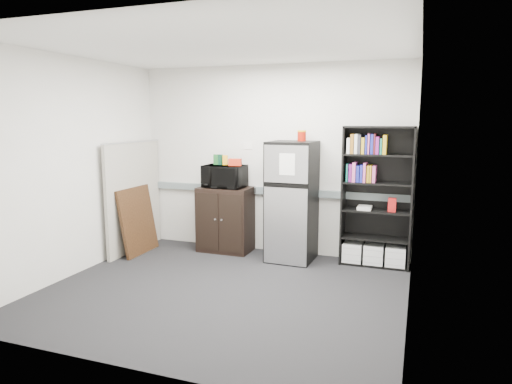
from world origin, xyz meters
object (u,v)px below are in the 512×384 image
at_px(cabinet, 225,219).
at_px(refrigerator, 292,201).
at_px(cubicle_partition, 134,196).
at_px(microwave, 225,176).
at_px(bookshelf, 377,198).

relative_size(cabinet, refrigerator, 0.58).
height_order(cubicle_partition, cabinet, cubicle_partition).
bearing_deg(microwave, cubicle_partition, -162.18).
height_order(bookshelf, microwave, bookshelf).
xyz_separation_m(cubicle_partition, cabinet, (1.28, 0.42, -0.34)).
bearing_deg(bookshelf, cabinet, -178.28).
xyz_separation_m(bookshelf, microwave, (-2.15, -0.08, 0.20)).
relative_size(cubicle_partition, microwave, 2.75).
xyz_separation_m(bookshelf, cubicle_partition, (-3.43, -0.49, -0.10)).
height_order(bookshelf, cabinet, bookshelf).
bearing_deg(cubicle_partition, refrigerator, 8.39).
bearing_deg(cubicle_partition, cabinet, 18.19).
height_order(bookshelf, refrigerator, bookshelf).
bearing_deg(refrigerator, microwave, 178.04).
bearing_deg(cabinet, refrigerator, -4.44).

